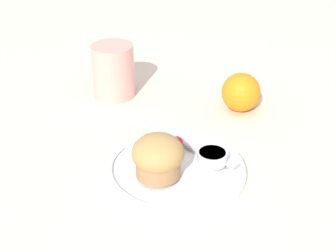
# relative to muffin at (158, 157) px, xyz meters

# --- Properties ---
(ground_plane) EXTENTS (3.00, 3.00, 0.00)m
(ground_plane) POSITION_rel_muffin_xyz_m (0.02, 0.02, -0.05)
(ground_plane) COLOR beige
(plate) EXTENTS (0.20, 0.20, 0.02)m
(plate) POSITION_rel_muffin_xyz_m (0.02, 0.03, -0.04)
(plate) COLOR white
(plate) RESTS_ON ground_plane
(muffin) EXTENTS (0.07, 0.07, 0.06)m
(muffin) POSITION_rel_muffin_xyz_m (0.00, 0.00, 0.00)
(muffin) COLOR #9E7047
(muffin) RESTS_ON plate
(cream_ramekin) EXTENTS (0.04, 0.04, 0.02)m
(cream_ramekin) POSITION_rel_muffin_xyz_m (0.07, 0.05, -0.02)
(cream_ramekin) COLOR silver
(cream_ramekin) RESTS_ON plate
(berry_pair) EXTENTS (0.04, 0.02, 0.02)m
(berry_pair) POSITION_rel_muffin_xyz_m (0.00, 0.07, -0.02)
(berry_pair) COLOR #B7192D
(berry_pair) RESTS_ON plate
(butter_knife) EXTENTS (0.18, 0.11, 0.00)m
(butter_knife) POSITION_rel_muffin_xyz_m (0.02, 0.09, -0.03)
(butter_knife) COLOR #B7B7BC
(butter_knife) RESTS_ON plate
(orange_fruit) EXTENTS (0.07, 0.07, 0.07)m
(orange_fruit) POSITION_rel_muffin_xyz_m (0.09, 0.25, -0.01)
(orange_fruit) COLOR orange
(orange_fruit) RESTS_ON ground_plane
(juice_glass) EXTENTS (0.08, 0.08, 0.10)m
(juice_glass) POSITION_rel_muffin_xyz_m (-0.15, 0.26, 0.00)
(juice_glass) COLOR #E5998C
(juice_glass) RESTS_ON ground_plane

